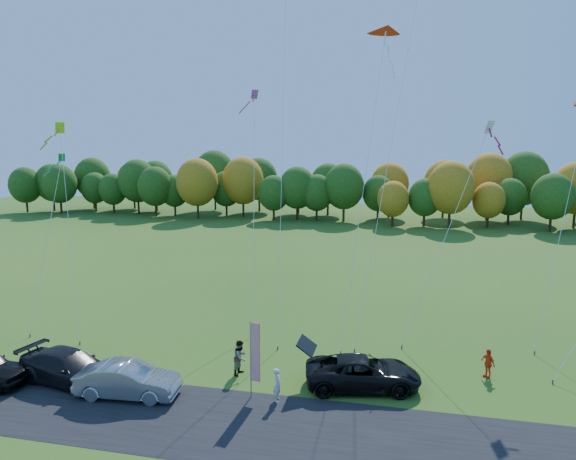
% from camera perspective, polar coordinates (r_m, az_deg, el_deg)
% --- Properties ---
extents(ground, '(160.00, 160.00, 0.00)m').
position_cam_1_polar(ground, '(27.51, -2.81, -16.67)').
color(ground, '#2B5416').
extents(asphalt_strip, '(90.00, 6.00, 0.01)m').
position_cam_1_polar(asphalt_strip, '(24.14, -5.48, -20.74)').
color(asphalt_strip, black).
rests_on(asphalt_strip, ground).
extents(tree_line, '(116.00, 12.00, 10.00)m').
position_cam_1_polar(tree_line, '(79.96, 7.59, 0.87)').
color(tree_line, '#1E4711').
rests_on(tree_line, ground).
extents(black_suv, '(6.16, 3.71, 1.60)m').
position_cam_1_polar(black_suv, '(27.02, 8.33, -15.40)').
color(black_suv, black).
rests_on(black_suv, ground).
extents(silver_sedan, '(5.14, 2.20, 1.65)m').
position_cam_1_polar(silver_sedan, '(27.09, -17.37, -15.63)').
color(silver_sedan, '#9B9A9F').
rests_on(silver_sedan, ground).
extents(dark_truck_a, '(6.07, 3.44, 1.66)m').
position_cam_1_polar(dark_truck_a, '(29.47, -23.11, -13.84)').
color(dark_truck_a, black).
rests_on(dark_truck_a, ground).
extents(person_tailgate_a, '(0.47, 0.65, 1.64)m').
position_cam_1_polar(person_tailgate_a, '(25.54, -1.19, -16.81)').
color(person_tailgate_a, silver).
rests_on(person_tailgate_a, ground).
extents(person_tailgate_b, '(0.87, 1.03, 1.87)m').
position_cam_1_polar(person_tailgate_b, '(28.22, -5.31, -13.91)').
color(person_tailgate_b, gray).
rests_on(person_tailgate_b, ground).
extents(person_east, '(0.84, 0.96, 1.55)m').
position_cam_1_polar(person_east, '(29.73, 21.32, -13.62)').
color(person_east, '#E44315').
rests_on(person_east, ground).
extents(feather_flag, '(0.51, 0.15, 3.92)m').
position_cam_1_polar(feather_flag, '(25.17, -3.78, -13.30)').
color(feather_flag, '#999999').
rests_on(feather_flag, ground).
extents(kite_delta_blue, '(3.02, 10.61, 27.27)m').
position_cam_1_polar(kite_delta_blue, '(34.00, -0.60, 12.15)').
color(kite_delta_blue, '#4C3F33').
rests_on(kite_delta_blue, ground).
extents(kite_parafoil_orange, '(5.39, 13.62, 26.33)m').
position_cam_1_polar(kite_parafoil_orange, '(35.28, 11.67, 10.77)').
color(kite_parafoil_orange, '#4C3F33').
rests_on(kite_parafoil_orange, ground).
extents(kite_delta_red, '(2.92, 10.61, 21.24)m').
position_cam_1_polar(kite_delta_red, '(33.39, 8.69, 6.66)').
color(kite_delta_red, '#4C3F33').
rests_on(kite_delta_red, ground).
extents(kite_parafoil_rainbow, '(5.95, 8.70, 15.31)m').
position_cam_1_polar(kite_parafoil_rainbow, '(36.54, 28.32, 1.11)').
color(kite_parafoil_rainbow, '#4C3F33').
rests_on(kite_parafoil_rainbow, ground).
extents(kite_diamond_yellow, '(4.62, 5.72, 13.94)m').
position_cam_1_polar(kite_diamond_yellow, '(35.97, -23.14, 0.13)').
color(kite_diamond_yellow, '#4C3F33').
rests_on(kite_diamond_yellow, ground).
extents(kite_diamond_green, '(0.93, 5.22, 11.74)m').
position_cam_1_polar(kite_diamond_green, '(37.56, -25.15, -0.44)').
color(kite_diamond_green, '#4C3F33').
rests_on(kite_diamond_green, ground).
extents(kite_diamond_white, '(5.63, 5.58, 13.99)m').
position_cam_1_polar(kite_diamond_white, '(33.00, 17.24, -0.34)').
color(kite_diamond_white, '#4C3F33').
rests_on(kite_diamond_white, ground).
extents(kite_diamond_pink, '(2.41, 7.85, 16.34)m').
position_cam_1_polar(kite_diamond_pink, '(35.21, -3.81, 2.79)').
color(kite_diamond_pink, '#4C3F33').
rests_on(kite_diamond_pink, ground).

